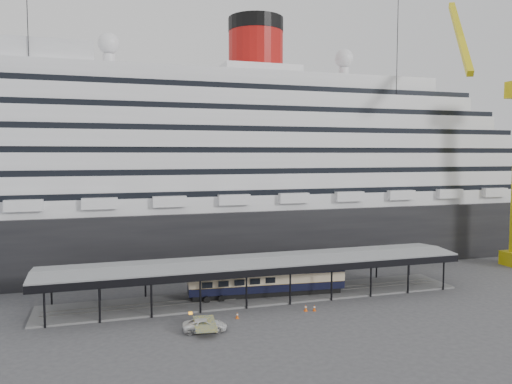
% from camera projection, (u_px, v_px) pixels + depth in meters
% --- Properties ---
extents(ground, '(200.00, 200.00, 0.00)m').
position_uv_depth(ground, '(271.00, 309.00, 61.67)').
color(ground, '#3E3E41').
rests_on(ground, ground).
extents(cruise_ship, '(130.00, 30.00, 43.90)m').
position_uv_depth(cruise_ship, '(214.00, 158.00, 90.76)').
color(cruise_ship, black).
rests_on(cruise_ship, ground).
extents(platform_canopy, '(56.00, 9.18, 5.30)m').
position_uv_depth(platform_canopy, '(259.00, 280.00, 66.25)').
color(platform_canopy, slate).
rests_on(platform_canopy, ground).
extents(port_truck, '(4.97, 2.73, 1.32)m').
position_uv_depth(port_truck, '(205.00, 325.00, 53.72)').
color(port_truck, silver).
rests_on(port_truck, ground).
extents(pullman_carriage, '(21.20, 4.53, 20.66)m').
position_uv_depth(pullman_carriage, '(267.00, 278.00, 66.58)').
color(pullman_carriage, black).
rests_on(pullman_carriage, ground).
extents(traffic_cone_left, '(0.45, 0.45, 0.75)m').
position_uv_depth(traffic_cone_left, '(237.00, 315.00, 57.96)').
color(traffic_cone_left, '#DC530C').
rests_on(traffic_cone_left, ground).
extents(traffic_cone_mid, '(0.52, 0.52, 0.79)m').
position_uv_depth(traffic_cone_mid, '(314.00, 308.00, 60.71)').
color(traffic_cone_mid, '#D44C0B').
rests_on(traffic_cone_mid, ground).
extents(traffic_cone_right, '(0.47, 0.47, 0.82)m').
position_uv_depth(traffic_cone_right, '(306.00, 308.00, 60.66)').
color(traffic_cone_right, '#F4590D').
rests_on(traffic_cone_right, ground).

